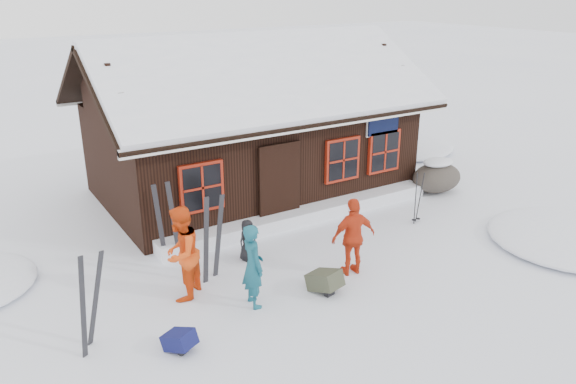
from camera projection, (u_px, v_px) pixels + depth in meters
name	position (u px, v px, depth m)	size (l,w,h in m)	color
ground	(303.00, 274.00, 11.51)	(120.00, 120.00, 0.00)	white
mountain_hut	(250.00, 136.00, 15.66)	(8.90, 6.09, 4.42)	black
snow_drift	(304.00, 215.00, 13.98)	(7.60, 0.60, 0.35)	white
snow_mounds	(317.00, 225.00, 13.81)	(20.60, 13.20, 0.48)	white
skier_teal	(253.00, 266.00, 10.13)	(0.59, 0.38, 1.61)	#145161
skier_orange_left	(181.00, 253.00, 10.35)	(0.89, 0.69, 1.82)	#E84610
skier_orange_right	(353.00, 237.00, 11.26)	(0.96, 0.40, 1.63)	red
skier_crouched	(247.00, 240.00, 11.94)	(0.45, 0.29, 0.92)	black
boulder	(437.00, 177.00, 15.90)	(1.51, 1.13, 0.87)	#4D463E
ski_pair_left	(89.00, 303.00, 8.98)	(0.62, 0.40, 1.66)	black
ski_pair_mid	(167.00, 223.00, 11.83)	(0.53, 0.15, 1.80)	black
ski_pair_right	(212.00, 239.00, 11.07)	(0.59, 0.19, 1.80)	black
ski_poles	(418.00, 199.00, 13.76)	(0.24, 0.12, 1.34)	black
backpack_blue	(180.00, 343.00, 9.07)	(0.37, 0.49, 0.27)	#101448
backpack_olive	(325.00, 284.00, 10.79)	(0.46, 0.61, 0.33)	#3B3E2C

